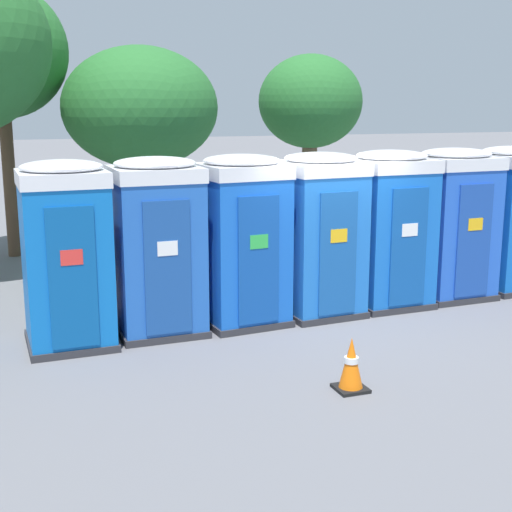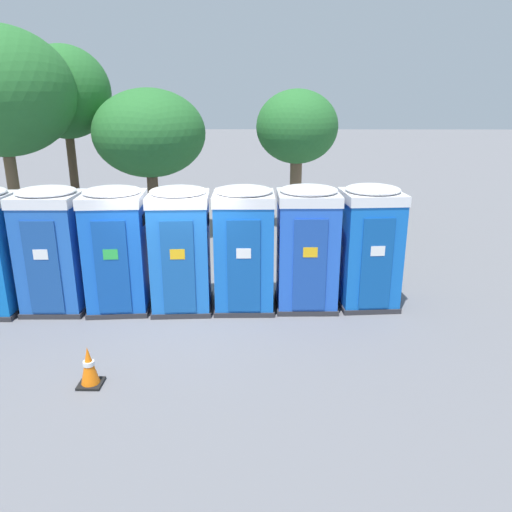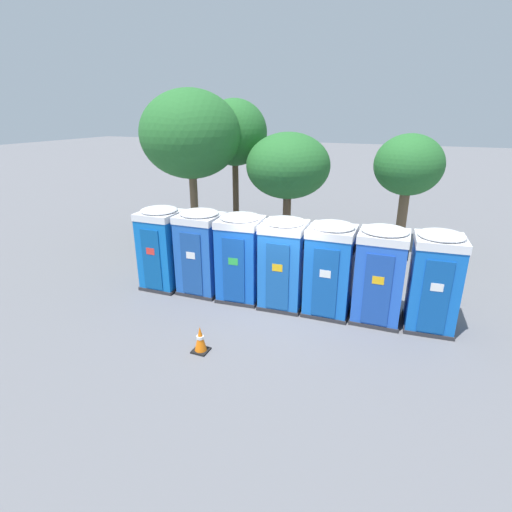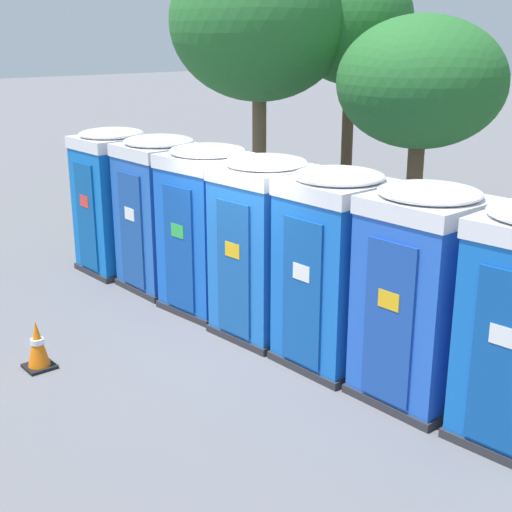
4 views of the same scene
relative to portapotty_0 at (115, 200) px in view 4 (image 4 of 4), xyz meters
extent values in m
plane|color=slate|center=(3.84, 0.17, -1.28)|extent=(120.00, 120.00, 0.00)
cube|color=#2D2D33|center=(0.00, 0.01, -1.23)|extent=(1.19, 1.23, 0.10)
cube|color=blue|center=(0.00, 0.01, -0.13)|extent=(1.13, 1.17, 2.10)
cube|color=#0C4F99|center=(0.01, -0.58, -0.21)|extent=(0.61, 0.05, 1.85)
cube|color=red|center=(0.02, -0.60, 0.07)|extent=(0.28, 0.02, 0.20)
cube|color=black|center=(0.56, 0.02, 0.60)|extent=(0.03, 0.36, 0.20)
cube|color=white|center=(0.00, 0.01, 1.02)|extent=(1.17, 1.20, 0.20)
ellipsoid|color=white|center=(0.00, 0.01, 1.17)|extent=(1.11, 1.14, 0.18)
cube|color=#2D2D33|center=(1.28, 0.15, -1.23)|extent=(1.26, 1.22, 0.10)
cube|color=blue|center=(1.28, 0.15, -0.13)|extent=(1.20, 1.16, 2.10)
cube|color=#1A4794|center=(1.29, -0.43, -0.21)|extent=(0.64, 0.04, 1.85)
cube|color=white|center=(1.29, -0.45, 0.07)|extent=(0.28, 0.01, 0.20)
cube|color=black|center=(1.87, 0.17, 0.60)|extent=(0.03, 0.36, 0.20)
cube|color=white|center=(1.28, 0.15, 1.02)|extent=(1.23, 1.20, 0.20)
ellipsoid|color=white|center=(1.28, 0.15, 1.17)|extent=(1.17, 1.14, 0.18)
cube|color=#2D2D33|center=(2.56, 0.18, -1.23)|extent=(1.31, 1.30, 0.10)
cube|color=blue|center=(2.56, 0.18, -0.13)|extent=(1.25, 1.24, 2.10)
cube|color=#1247A1|center=(2.61, -0.40, -0.21)|extent=(0.63, 0.09, 1.85)
cube|color=green|center=(2.61, -0.42, 0.07)|extent=(0.28, 0.03, 0.20)
cube|color=black|center=(3.14, 0.23, 0.60)|extent=(0.06, 0.36, 0.20)
cube|color=white|center=(2.56, 0.18, 1.02)|extent=(1.28, 1.28, 0.20)
ellipsoid|color=white|center=(2.56, 0.18, 1.17)|extent=(1.22, 1.21, 0.18)
cube|color=#2D2D33|center=(3.84, 0.21, -1.23)|extent=(1.27, 1.27, 0.10)
cube|color=blue|center=(3.84, 0.21, -0.13)|extent=(1.21, 1.21, 2.10)
cube|color=#1753A3|center=(3.88, -0.37, -0.21)|extent=(0.62, 0.07, 1.85)
cube|color=yellow|center=(3.88, -0.39, 0.07)|extent=(0.28, 0.03, 0.20)
cube|color=black|center=(4.42, 0.25, 0.60)|extent=(0.05, 0.36, 0.20)
cube|color=white|center=(3.84, 0.21, 1.02)|extent=(1.24, 1.25, 0.20)
ellipsoid|color=white|center=(3.84, 0.21, 1.17)|extent=(1.18, 1.19, 0.18)
cube|color=#2D2D33|center=(5.12, 0.29, -1.23)|extent=(1.25, 1.23, 0.10)
cube|color=blue|center=(5.12, 0.29, -0.13)|extent=(1.19, 1.17, 2.10)
cube|color=#114C9F|center=(5.14, -0.30, -0.21)|extent=(0.64, 0.05, 1.85)
cube|color=white|center=(5.14, -0.31, 0.07)|extent=(0.28, 0.02, 0.20)
cube|color=black|center=(5.71, 0.30, 0.60)|extent=(0.03, 0.36, 0.20)
cube|color=white|center=(5.12, 0.29, 1.02)|extent=(1.22, 1.20, 0.20)
ellipsoid|color=white|center=(5.12, 0.29, 1.17)|extent=(1.16, 1.15, 0.18)
cube|color=#2D2D33|center=(6.40, 0.38, -1.23)|extent=(1.27, 1.23, 0.10)
cube|color=blue|center=(6.40, 0.38, -0.13)|extent=(1.21, 1.17, 2.10)
cube|color=#1A45A1|center=(6.42, -0.20, -0.21)|extent=(0.65, 0.05, 1.85)
cube|color=yellow|center=(6.42, -0.22, 0.07)|extent=(0.28, 0.02, 0.20)
cube|color=black|center=(7.00, 0.40, 0.60)|extent=(0.03, 0.36, 0.20)
cube|color=white|center=(6.40, 0.38, 1.02)|extent=(1.24, 1.21, 0.20)
ellipsoid|color=white|center=(6.40, 0.38, 1.17)|extent=(1.18, 1.15, 0.18)
cube|color=#0F4B9D|center=(7.73, -0.10, -0.21)|extent=(0.62, 0.08, 1.85)
cube|color=white|center=(7.73, -0.12, 0.07)|extent=(0.28, 0.03, 0.20)
cylinder|color=brown|center=(-0.56, 6.46, 0.50)|extent=(0.27, 0.27, 3.57)
ellipsoid|color=#286B2D|center=(-0.56, 6.46, 3.05)|extent=(2.76, 2.76, 2.76)
cylinder|color=brown|center=(-1.64, 4.67, 0.41)|extent=(0.32, 0.32, 3.37)
ellipsoid|color=#286B2D|center=(-1.64, 4.67, 3.04)|extent=(3.99, 3.99, 3.46)
cylinder|color=brown|center=(2.14, 5.60, -0.04)|extent=(0.33, 0.33, 2.48)
ellipsoid|color=#286B2D|center=(2.14, 5.60, 1.90)|extent=(3.29, 3.29, 2.56)
cube|color=black|center=(2.89, -2.76, -1.26)|extent=(0.36, 0.36, 0.04)
cone|color=orange|center=(2.89, -2.76, -0.94)|extent=(0.28, 0.28, 0.60)
cylinder|color=white|center=(2.89, -2.76, -0.91)|extent=(0.17, 0.17, 0.07)
camera|label=1|loc=(-0.80, -9.68, 1.98)|focal=50.00mm
camera|label=2|loc=(5.52, -9.37, 2.92)|focal=35.00mm
camera|label=3|loc=(7.09, -9.54, 3.95)|focal=28.00mm
camera|label=4|loc=(11.03, -5.88, 2.82)|focal=50.00mm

